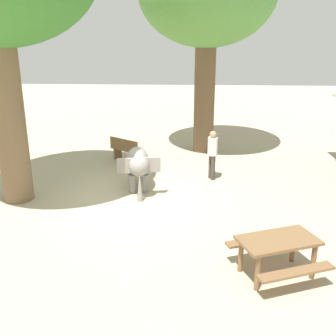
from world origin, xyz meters
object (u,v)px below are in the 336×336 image
at_px(elephant, 138,164).
at_px(wooden_bench, 126,149).
at_px(picnic_table_near, 278,248).
at_px(person_handler, 212,151).

relative_size(elephant, wooden_bench, 1.36).
bearing_deg(picnic_table_near, wooden_bench, -81.81).
relative_size(wooden_bench, picnic_table_near, 0.71).
bearing_deg(person_handler, wooden_bench, -51.78).
height_order(person_handler, picnic_table_near, person_handler).
xyz_separation_m(person_handler, wooden_bench, (-1.79, -3.12, -0.48)).
height_order(wooden_bench, picnic_table_near, wooden_bench).
distance_m(wooden_bench, picnic_table_near, 8.33).
height_order(elephant, picnic_table_near, elephant).
bearing_deg(elephant, picnic_table_near, 26.50).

